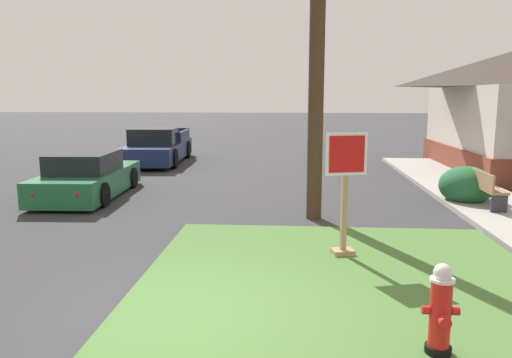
# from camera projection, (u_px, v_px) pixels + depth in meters

# --- Properties ---
(ground_plane) EXTENTS (160.00, 160.00, 0.00)m
(ground_plane) POSITION_uv_depth(u_px,v_px,m) (176.00, 322.00, 6.10)
(ground_plane) COLOR #333335
(grass_corner_patch) EXTENTS (6.00, 5.89, 0.08)m
(grass_corner_patch) POSITION_uv_depth(u_px,v_px,m) (343.00, 281.00, 7.35)
(grass_corner_patch) COLOR #477033
(grass_corner_patch) RESTS_ON ground
(sidewalk_strip) EXTENTS (2.20, 19.38, 0.12)m
(sidewalk_strip) POSITION_uv_depth(u_px,v_px,m) (501.00, 210.00, 11.80)
(sidewalk_strip) COLOR #9E9B93
(sidewalk_strip) RESTS_ON ground
(fire_hydrant) EXTENTS (0.38, 0.34, 0.97)m
(fire_hydrant) POSITION_uv_depth(u_px,v_px,m) (440.00, 311.00, 5.12)
(fire_hydrant) COLOR black
(fire_hydrant) RESTS_ON grass_corner_patch
(stop_sign) EXTENTS (0.69, 0.36, 2.08)m
(stop_sign) POSITION_uv_depth(u_px,v_px,m) (345.00, 197.00, 8.29)
(stop_sign) COLOR #A3845B
(stop_sign) RESTS_ON grass_corner_patch
(manhole_cover) EXTENTS (0.70, 0.70, 0.02)m
(manhole_cover) POSITION_uv_depth(u_px,v_px,m) (201.00, 260.00, 8.39)
(manhole_cover) COLOR black
(manhole_cover) RESTS_ON ground
(parked_sedan_green) EXTENTS (2.04, 4.40, 1.25)m
(parked_sedan_green) POSITION_uv_depth(u_px,v_px,m) (87.00, 177.00, 13.62)
(parked_sedan_green) COLOR #1E6038
(parked_sedan_green) RESTS_ON ground
(pickup_truck_navy) EXTENTS (2.38, 5.68, 1.48)m
(pickup_truck_navy) POSITION_uv_depth(u_px,v_px,m) (157.00, 148.00, 20.58)
(pickup_truck_navy) COLOR #19234C
(pickup_truck_navy) RESTS_ON ground
(street_bench) EXTENTS (0.42, 1.50, 0.85)m
(street_bench) POSITION_uv_depth(u_px,v_px,m) (486.00, 187.00, 11.92)
(street_bench) COLOR #93704C
(street_bench) RESTS_ON sidewalk_strip
(shrub_by_curb) EXTENTS (1.36, 1.36, 0.98)m
(shrub_by_curb) POSITION_uv_depth(u_px,v_px,m) (466.00, 185.00, 12.68)
(shrub_by_curb) COLOR #246137
(shrub_by_curb) RESTS_ON ground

